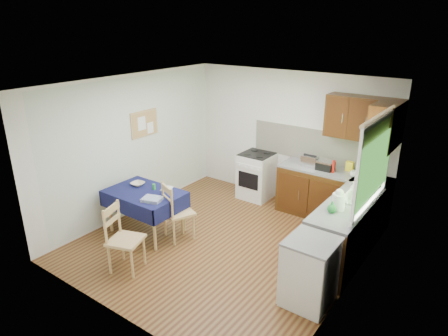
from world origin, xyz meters
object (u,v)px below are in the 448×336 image
Objects in this scene: chair_near at (122,236)px; dish_rack at (350,200)px; sandwich_press at (325,165)px; toaster at (310,161)px; dining_table at (145,197)px; chair_far at (176,210)px; kettle at (339,200)px.

dish_rack is at bearing -66.89° from chair_near.
chair_near is 3.60m from sandwich_press.
sandwich_press is at bearing -23.37° from toaster.
toaster is (1.83, 2.26, 0.36)m from dining_table.
dining_table is 1.05m from chair_near.
sandwich_press is at bearing -45.86° from chair_near.
sandwich_press is 1.28m from dish_rack.
toaster is 0.29m from sandwich_press.
toaster is 1.02× the size of sandwich_press.
sandwich_press is at bearing 50.04° from dining_table.
toaster is at bearing -41.57° from chair_near.
chair_far is 2.52m from toaster.
chair_near is 3.47m from toaster.
toaster reaches higher than chair_far.
chair_near is at bearing -58.07° from dining_table.
sandwich_press is at bearing 118.72° from kettle.
dish_rack is at bearing 83.49° from kettle.
toaster reaches higher than dining_table.
kettle is (-0.04, -0.36, 0.11)m from dish_rack.
chair_far is 3.47× the size of sandwich_press.
dining_table is 3.18m from dish_rack.
toaster is 1.48m from dish_rack.
dish_rack is (1.08, -1.01, -0.08)m from toaster.
dish_rack is at bearing -41.33° from sandwich_press.
chair_near is 3.44× the size of toaster.
kettle reaches higher than toaster.
chair_near is at bearing -150.84° from dish_rack.
kettle reaches higher than chair_near.
kettle is (2.37, 1.81, 0.52)m from chair_near.
dining_table is 4.07× the size of kettle.
dish_rack is 0.37m from kettle.
dish_rack is at bearing -67.42° from toaster.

